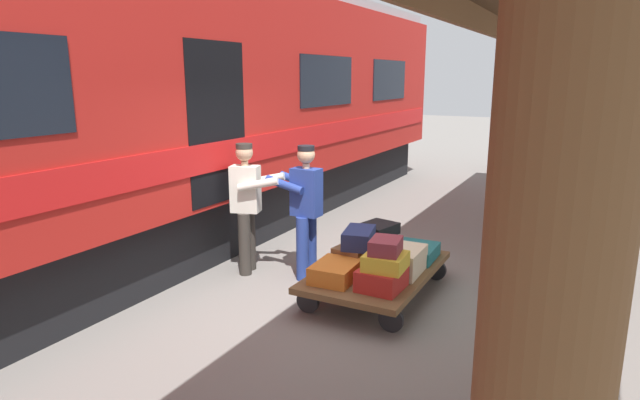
% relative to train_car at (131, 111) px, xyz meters
% --- Properties ---
extents(ground_plane, '(60.00, 60.00, 0.00)m').
position_rel_train_car_xyz_m(ground_plane, '(-3.58, 0.00, -2.06)').
color(ground_plane, slate).
extents(train_car, '(3.02, 17.04, 4.00)m').
position_rel_train_car_xyz_m(train_car, '(0.00, 0.00, 0.00)').
color(train_car, '#B21E19').
rests_on(train_car, ground_plane).
extents(luggage_cart, '(1.22, 2.01, 0.33)m').
position_rel_train_car_xyz_m(luggage_cart, '(-3.58, -0.23, -1.78)').
color(luggage_cart, brown).
rests_on(luggage_cart, ground_plane).
extents(suitcase_cream_canvas, '(0.50, 0.60, 0.29)m').
position_rel_train_car_xyz_m(suitcase_cream_canvas, '(-3.85, -0.23, -1.58)').
color(suitcase_cream_canvas, beige).
rests_on(suitcase_cream_canvas, luggage_cart).
extents(suitcase_brown_leather, '(0.43, 0.60, 0.24)m').
position_rel_train_car_xyz_m(suitcase_brown_leather, '(-3.31, -0.23, -1.61)').
color(suitcase_brown_leather, brown).
rests_on(suitcase_brown_leather, luggage_cart).
extents(suitcase_teal_softside, '(0.52, 0.60, 0.16)m').
position_rel_train_car_xyz_m(suitcase_teal_softside, '(-3.85, -0.78, -1.65)').
color(suitcase_teal_softside, '#1E666B').
rests_on(suitcase_teal_softside, luggage_cart).
extents(suitcase_tan_vintage, '(0.44, 0.51, 0.22)m').
position_rel_train_car_xyz_m(suitcase_tan_vintage, '(-3.31, -0.78, -1.62)').
color(suitcase_tan_vintage, tan).
rests_on(suitcase_tan_vintage, luggage_cart).
extents(suitcase_orange_carryall, '(0.47, 0.60, 0.19)m').
position_rel_train_car_xyz_m(suitcase_orange_carryall, '(-3.31, 0.32, -1.63)').
color(suitcase_orange_carryall, '#CC6B23').
rests_on(suitcase_orange_carryall, luggage_cart).
extents(suitcase_red_plastic, '(0.45, 0.50, 0.22)m').
position_rel_train_car_xyz_m(suitcase_red_plastic, '(-3.85, 0.32, -1.62)').
color(suitcase_red_plastic, '#AD231E').
rests_on(suitcase_red_plastic, luggage_cart).
extents(suitcase_yellow_case, '(0.44, 0.45, 0.17)m').
position_rel_train_car_xyz_m(suitcase_yellow_case, '(-3.88, 0.31, -1.42)').
color(suitcase_yellow_case, gold).
rests_on(suitcase_yellow_case, suitcase_red_plastic).
extents(suitcase_black_hardshell, '(0.49, 0.56, 0.14)m').
position_rel_train_car_xyz_m(suitcase_black_hardshell, '(-3.34, -0.81, -1.44)').
color(suitcase_black_hardshell, black).
rests_on(suitcase_black_hardshell, suitcase_tan_vintage).
extents(suitcase_burgundy_valise, '(0.36, 0.42, 0.16)m').
position_rel_train_car_xyz_m(suitcase_burgundy_valise, '(-3.87, 0.30, -1.26)').
color(suitcase_burgundy_valise, maroon).
rests_on(suitcase_burgundy_valise, suitcase_yellow_case).
extents(suitcase_navy_fabric, '(0.44, 0.60, 0.20)m').
position_rel_train_car_xyz_m(suitcase_navy_fabric, '(-3.35, -0.21, -1.38)').
color(suitcase_navy_fabric, navy).
rests_on(suitcase_navy_fabric, suitcase_brown_leather).
extents(porter_in_overalls, '(0.67, 0.43, 1.70)m').
position_rel_train_car_xyz_m(porter_in_overalls, '(-2.54, -0.35, -1.14)').
color(porter_in_overalls, navy).
rests_on(porter_in_overalls, ground_plane).
extents(porter_by_door, '(0.73, 0.56, 1.70)m').
position_rel_train_car_xyz_m(porter_by_door, '(-1.80, -0.16, -1.14)').
color(porter_by_door, '#332D28').
rests_on(porter_by_door, ground_plane).
extents(baggage_tug, '(1.29, 1.82, 1.30)m').
position_rel_train_car_xyz_m(baggage_tug, '(-4.42, -9.83, -1.43)').
color(baggage_tug, black).
rests_on(baggage_tug, ground_plane).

